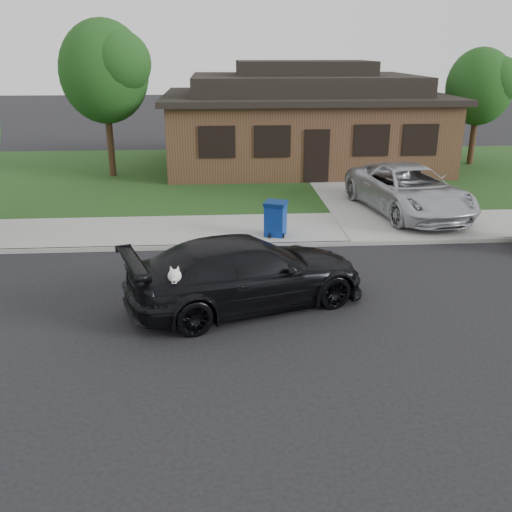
{
  "coord_description": "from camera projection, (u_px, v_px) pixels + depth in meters",
  "views": [
    {
      "loc": [
        -0.04,
        -11.71,
        5.33
      ],
      "look_at": [
        0.77,
        -0.2,
        1.1
      ],
      "focal_mm": 40.0,
      "sensor_mm": 36.0,
      "label": 1
    }
  ],
  "objects": [
    {
      "name": "curb",
      "position": [
        220.0,
        246.0,
        16.06
      ],
      "size": [
        60.0,
        0.12,
        0.12
      ],
      "primitive_type": "cube",
      "color": "gray",
      "rests_on": "ground"
    },
    {
      "name": "sedan",
      "position": [
        247.0,
        272.0,
        12.29
      ],
      "size": [
        5.66,
        3.77,
        1.52
      ],
      "rotation": [
        0.0,
        0.0,
        1.91
      ],
      "color": "black",
      "rests_on": "ground"
    },
    {
      "name": "driveway",
      "position": [
        370.0,
        189.0,
        22.54
      ],
      "size": [
        4.5,
        13.0,
        0.14
      ],
      "primitive_type": "cube",
      "color": "gray",
      "rests_on": "ground"
    },
    {
      "name": "recycling_bin",
      "position": [
        275.0,
        218.0,
        16.65
      ],
      "size": [
        0.78,
        0.78,
        1.01
      ],
      "rotation": [
        0.0,
        0.0,
        -0.35
      ],
      "color": "navy",
      "rests_on": "sidewalk"
    },
    {
      "name": "tree_0",
      "position": [
        108.0,
        70.0,
        23.04
      ],
      "size": [
        3.78,
        3.6,
        6.34
      ],
      "color": "#332114",
      "rests_on": "ground"
    },
    {
      "name": "lawn",
      "position": [
        217.0,
        175.0,
        24.95
      ],
      "size": [
        60.0,
        13.0,
        0.13
      ],
      "primitive_type": "cube",
      "color": "#193814",
      "rests_on": "ground"
    },
    {
      "name": "tree_1",
      "position": [
        484.0,
        85.0,
        25.8
      ],
      "size": [
        3.15,
        3.0,
        5.25
      ],
      "color": "#332114",
      "rests_on": "ground"
    },
    {
      "name": "ground",
      "position": [
        221.0,
        300.0,
        12.8
      ],
      "size": [
        120.0,
        120.0,
        0.0
      ],
      "primitive_type": "plane",
      "color": "black",
      "rests_on": "ground"
    },
    {
      "name": "minivan",
      "position": [
        409.0,
        190.0,
        18.83
      ],
      "size": [
        3.47,
        5.9,
        1.54
      ],
      "primitive_type": "imported",
      "rotation": [
        0.0,
        0.0,
        0.17
      ],
      "color": "#B5B7BD",
      "rests_on": "driveway"
    },
    {
      "name": "sidewalk",
      "position": [
        219.0,
        230.0,
        17.46
      ],
      "size": [
        60.0,
        3.0,
        0.12
      ],
      "primitive_type": "cube",
      "color": "gray",
      "rests_on": "ground"
    },
    {
      "name": "house",
      "position": [
        303.0,
        121.0,
        26.37
      ],
      "size": [
        12.6,
        8.6,
        4.65
      ],
      "color": "#422B1C",
      "rests_on": "ground"
    }
  ]
}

